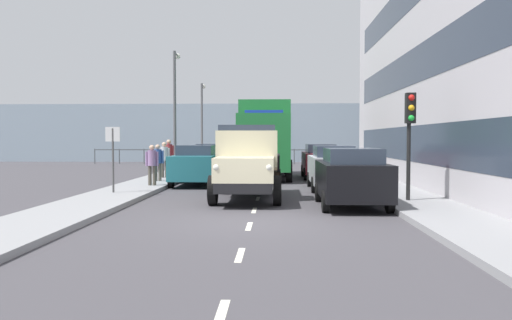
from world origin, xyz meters
The scene contains 22 objects.
ground_plane centered at (0.00, -8.98, 0.00)m, with size 80.00×80.00×0.00m, color #423F44.
sidewalk_left centered at (-4.83, -8.98, 0.07)m, with size 2.16×39.55×0.15m, color gray.
sidewalk_right centered at (4.83, -8.98, 0.07)m, with size 2.16×39.55×0.15m, color gray.
road_centreline_markings centered at (0.00, -8.34, 0.00)m, with size 0.12×34.86×0.01m.
building_terrace centered at (-9.41, -9.08, 6.03)m, with size 7.04×23.31×12.06m.
sea_horizon centered at (0.00, -31.75, 2.50)m, with size 80.00×0.80×5.00m, color #8C9EAD.
seawall_railing centered at (0.00, -28.15, 0.92)m, with size 28.08×0.08×1.20m.
truck_vintage_cream centered at (0.32, -4.28, 1.18)m, with size 2.17×5.64×2.43m.
lorry_cargo_green centered at (-0.04, -13.97, 2.08)m, with size 2.58×8.20×3.87m.
car_black_kerbside_near centered at (-2.80, -2.75, 0.89)m, with size 1.90×3.89×1.72m.
car_silver_kerbside_1 centered at (-2.80, -7.81, 0.89)m, with size 1.80×4.05×1.72m.
car_maroon_kerbside_2 centered at (-2.80, -13.64, 0.89)m, with size 1.76×4.21×1.72m.
car_teal_oppositeside_0 centered at (2.80, -9.48, 0.89)m, with size 1.88×3.92×1.72m.
car_navy_oppositeside_1 centered at (2.80, -14.89, 0.90)m, with size 1.90×4.50×1.72m.
pedestrian_in_dark_coat centered at (4.31, -7.77, 1.09)m, with size 0.53×0.34×1.60m.
pedestrian_by_lamp centered at (4.58, -9.87, 1.08)m, with size 0.53×0.34×1.60m.
pedestrian_couple_b centered at (4.71, -11.78, 1.14)m, with size 0.53×0.34×1.69m.
pedestrian_couple_a centered at (4.98, -14.05, 1.22)m, with size 0.53×0.34×1.80m.
traffic_light_near centered at (-4.58, -3.15, 2.47)m, with size 0.28×0.41×3.20m.
lamp_post_promenade centered at (4.95, -15.65, 4.09)m, with size 0.32×1.14×6.63m.
lamp_post_far centered at (4.93, -25.59, 3.73)m, with size 0.32×1.14×5.95m.
street_sign centered at (4.99, -5.05, 1.68)m, with size 0.50×0.07×2.25m.
Camera 1 is at (-0.63, 12.19, 1.99)m, focal length 35.79 mm.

